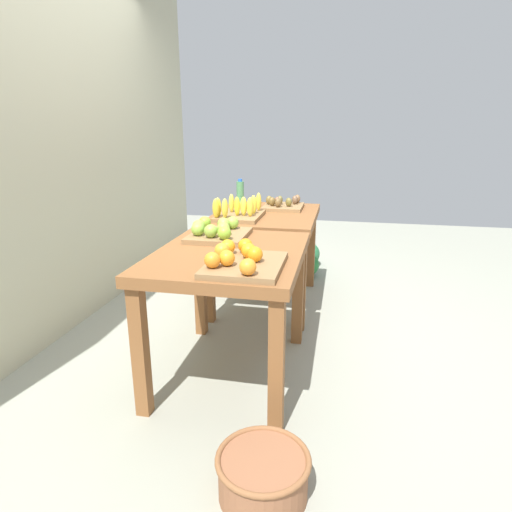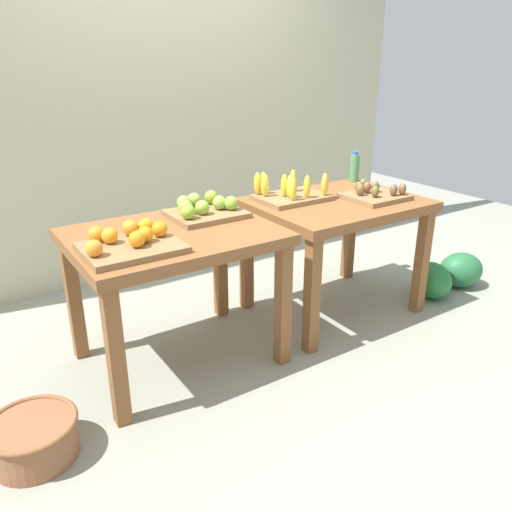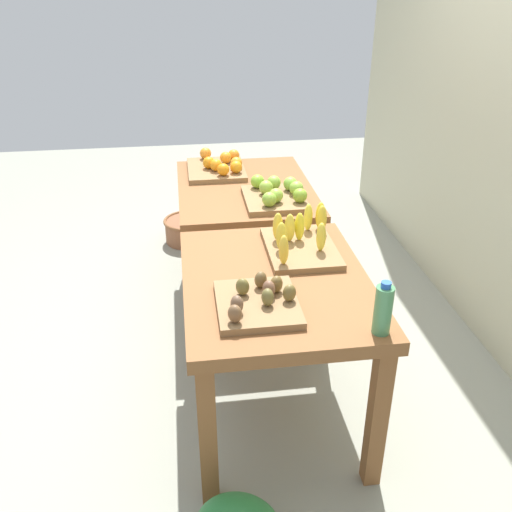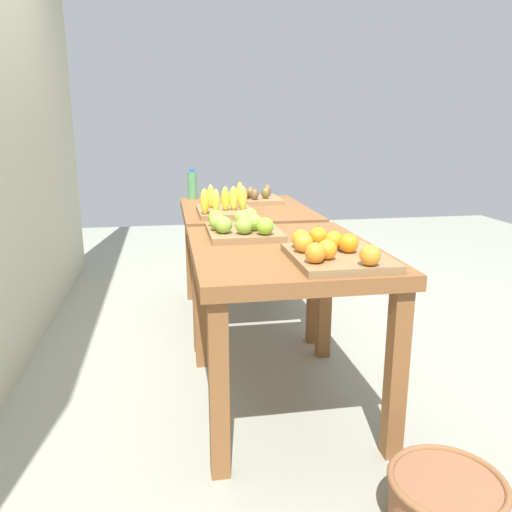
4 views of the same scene
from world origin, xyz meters
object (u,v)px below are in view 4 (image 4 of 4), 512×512
object	(u,v)px
kiwi_bin	(256,198)
watermelon_pile	(260,264)
display_table_right	(245,224)
water_bottle	(192,185)
apple_bin	(241,227)
wicker_basket	(445,501)
display_table_left	(284,271)
banana_crate	(225,206)
orange_bin	(333,252)

from	to	relation	value
kiwi_bin	watermelon_pile	bearing A→B (deg)	-12.53
display_table_right	kiwi_bin	xyz separation A→B (m)	(0.22, -0.11, 0.14)
water_bottle	watermelon_pile	bearing A→B (deg)	-52.64
apple_bin	watermelon_pile	distance (m)	1.90
apple_bin	wicker_basket	xyz separation A→B (m)	(-1.11, -0.50, -0.70)
water_bottle	watermelon_pile	world-z (taller)	water_bottle
display_table_left	display_table_right	xyz separation A→B (m)	(1.12, 0.00, 0.00)
apple_bin	banana_crate	size ratio (longest dim) A/B	0.92
apple_bin	banana_crate	xyz separation A→B (m)	(0.61, 0.01, 0.01)
display_table_right	apple_bin	distance (m)	0.88
banana_crate	display_table_left	bearing A→B (deg)	-169.63
display_table_right	water_bottle	size ratio (longest dim) A/B	4.87
kiwi_bin	wicker_basket	world-z (taller)	kiwi_bin
display_table_left	apple_bin	xyz separation A→B (m)	(0.26, 0.15, 0.15)
wicker_basket	apple_bin	bearing A→B (deg)	24.28
display_table_right	kiwi_bin	distance (m)	0.28
display_table_left	apple_bin	distance (m)	0.34
water_bottle	wicker_basket	distance (m)	2.61
orange_bin	kiwi_bin	xyz separation A→B (m)	(1.61, 0.02, -0.01)
display_table_left	banana_crate	world-z (taller)	banana_crate
apple_bin	wicker_basket	bearing A→B (deg)	-155.72
water_bottle	display_table_left	bearing A→B (deg)	-168.63
kiwi_bin	water_bottle	size ratio (longest dim) A/B	1.69
display_table_left	wicker_basket	bearing A→B (deg)	-157.51
orange_bin	kiwi_bin	size ratio (longest dim) A/B	1.27
wicker_basket	kiwi_bin	bearing A→B (deg)	6.32
banana_crate	kiwi_bin	size ratio (longest dim) A/B	1.22
display_table_right	water_bottle	world-z (taller)	water_bottle
wicker_basket	orange_bin	bearing A→B (deg)	20.90
banana_crate	watermelon_pile	xyz separation A→B (m)	(1.13, -0.41, -0.68)
orange_bin	wicker_basket	bearing A→B (deg)	-159.10
orange_bin	kiwi_bin	bearing A→B (deg)	0.85
display_table_left	banana_crate	xyz separation A→B (m)	(0.87, 0.16, 0.16)
display_table_right	banana_crate	bearing A→B (deg)	147.53
display_table_left	banana_crate	size ratio (longest dim) A/B	2.36
display_table_right	display_table_left	bearing A→B (deg)	180.00
banana_crate	wicker_basket	distance (m)	1.92
display_table_right	orange_bin	xyz separation A→B (m)	(-1.40, -0.13, 0.15)
apple_bin	water_bottle	bearing A→B (deg)	7.21
wicker_basket	banana_crate	bearing A→B (deg)	16.54
display_table_left	banana_crate	bearing A→B (deg)	10.37
display_table_left	wicker_basket	distance (m)	1.07
display_table_right	wicker_basket	distance (m)	2.07
display_table_left	watermelon_pile	xyz separation A→B (m)	(2.00, -0.26, -0.52)
banana_crate	wicker_basket	bearing A→B (deg)	-163.46
apple_bin	watermelon_pile	world-z (taller)	apple_bin
apple_bin	watermelon_pile	size ratio (longest dim) A/B	0.59
orange_bin	water_bottle	size ratio (longest dim) A/B	2.14
banana_crate	kiwi_bin	xyz separation A→B (m)	(0.47, -0.27, -0.02)
wicker_basket	display_table_right	bearing A→B (deg)	10.10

